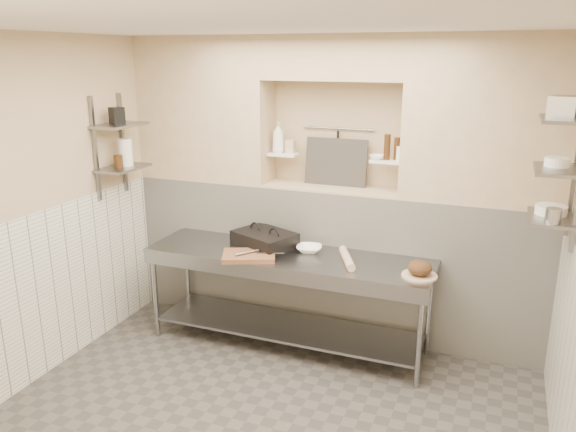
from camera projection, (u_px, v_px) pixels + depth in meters
The scene contains 47 objects.
floor at pixel (259, 431), 4.14m from camera, with size 4.00×3.90×0.10m, color #4A4541.
ceiling at pixel (252, 15), 3.34m from camera, with size 4.00×3.90×0.10m, color silver.
wall_left at pixel (21, 215), 4.45m from camera, with size 0.10×3.90×2.80m, color tan.
wall_back at pixel (340, 184), 5.53m from camera, with size 4.00×0.10×2.80m, color tan.
wall_front at pixel (18, 421), 1.95m from camera, with size 4.00×0.10×2.80m, color tan.
backwall_lower at pixel (331, 258), 5.50m from camera, with size 4.00×0.40×1.40m, color silver.
alcove_sill at pixel (332, 188), 5.30m from camera, with size 1.30×0.40×0.02m, color tan.
backwall_pillar_left at pixel (206, 109), 5.57m from camera, with size 1.35×0.40×1.40m, color tan.
backwall_pillar_right at pixel (487, 120), 4.65m from camera, with size 1.35×0.40×1.40m, color tan.
backwall_header at pixel (335, 57), 4.97m from camera, with size 1.30×0.40×0.40m, color tan.
wainscot_left at pixel (37, 297), 4.63m from camera, with size 0.02×3.90×1.40m, color silver.
wainscot_right at pixel (572, 401), 3.24m from camera, with size 0.02×3.90×1.40m, color silver.
alcove_shelf_left at pixel (283, 154), 5.40m from camera, with size 0.28×0.16×0.03m, color white.
alcove_shelf_right at pixel (386, 161), 5.05m from camera, with size 0.28×0.16×0.03m, color white.
utensil_rail at pixel (339, 129), 5.31m from camera, with size 0.02×0.02×0.70m, color gray.
hanging_steel at pixel (338, 147), 5.33m from camera, with size 0.02×0.02×0.30m, color black.
splash_panel at pixel (336, 162), 5.33m from camera, with size 0.60×0.02×0.45m, color #383330.
shelf_rail_left_a at pixel (123, 143), 5.43m from camera, with size 0.03×0.03×0.95m, color slate.
shelf_rail_left_b at pixel (95, 149), 5.08m from camera, with size 0.03×0.03×0.95m, color slate.
wall_shelf_left_lower at pixel (123, 168), 5.26m from camera, with size 0.30×0.50×0.03m, color slate.
wall_shelf_left_upper at pixel (120, 125), 5.15m from camera, with size 0.30×0.50×0.03m, color slate.
shelf_rail_right_a at pixel (576, 166), 4.05m from camera, with size 0.03×0.03×1.05m, color slate.
wall_shelf_right_lower at pixel (551, 218), 4.01m from camera, with size 0.30×0.50×0.03m, color slate.
wall_shelf_right_mid at pixel (557, 170), 3.91m from camera, with size 0.30×0.50×0.03m, color slate.
wall_shelf_right_upper at pixel (564, 119), 3.82m from camera, with size 0.30×0.50×0.03m, color slate.
prep_table at pixel (287, 281), 5.09m from camera, with size 2.60×0.70×0.90m.
panini_press at pixel (265, 240), 5.20m from camera, with size 0.65×0.57×0.15m.
cutting_board at pixel (249, 256), 4.94m from camera, with size 0.46×0.32×0.04m, color brown.
knife_blade at pixel (270, 253), 4.93m from camera, with size 0.24×0.03×0.01m, color gray.
tongs at pixel (247, 252), 4.92m from camera, with size 0.02×0.02×0.24m, color gray.
mixing_bowl at pixel (309, 249), 5.09m from camera, with size 0.23×0.23×0.06m, color white.
rolling_pin at pixel (347, 258), 4.83m from camera, with size 0.07×0.07×0.47m, color tan.
bread_board at pixel (419, 276), 4.52m from camera, with size 0.29×0.29×0.02m, color tan.
bread_loaf at pixel (420, 268), 4.50m from camera, with size 0.20×0.20×0.12m, color #4C2D19.
bottle_soap at pixel (278, 137), 5.37m from camera, with size 0.11×0.11×0.30m, color white.
jar_alcove at pixel (291, 147), 5.38m from camera, with size 0.08×0.08×0.13m, color tan.
bowl_alcove at pixel (377, 157), 5.06m from camera, with size 0.13×0.13×0.04m, color white.
condiment_a at pixel (397, 149), 5.02m from camera, with size 0.06×0.06×0.20m, color #361E0C.
condiment_b at pixel (387, 147), 5.02m from camera, with size 0.06×0.06×0.23m, color #361E0C.
condiment_c at pixel (400, 153), 5.00m from camera, with size 0.07×0.07×0.13m, color white.
jug_left at pixel (125, 152), 5.27m from camera, with size 0.13×0.13×0.26m, color white.
jar_left at pixel (118, 161), 5.19m from camera, with size 0.08×0.08×0.12m, color #361E0C.
box_left_upper at pixel (117, 116), 5.10m from camera, with size 0.11×0.11×0.15m, color black.
bowl_right at pixel (551, 210), 4.05m from camera, with size 0.22×0.22×0.07m, color white.
canister_right at pixel (553, 216), 3.83m from camera, with size 0.11×0.11×0.11m, color gray.
bowl_right_mid at pixel (557, 162), 3.96m from camera, with size 0.17×0.17×0.06m, color white.
basket_right at pixel (565, 106), 3.84m from camera, with size 0.18×0.22×0.14m, color gray.
Camera 1 is at (1.48, -3.22, 2.63)m, focal length 35.00 mm.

